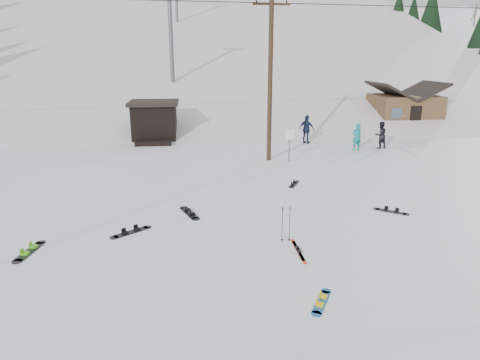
{
  "coord_description": "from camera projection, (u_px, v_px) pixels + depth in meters",
  "views": [
    {
      "loc": [
        -2.24,
        -9.74,
        5.82
      ],
      "look_at": [
        -0.61,
        5.3,
        1.4
      ],
      "focal_mm": 32.0,
      "sensor_mm": 36.0,
      "label": 1
    }
  ],
  "objects": [
    {
      "name": "skier_pink",
      "position": [
        401.0,
        123.0,
        33.6
      ],
      "size": [
        1.06,
        0.76,
        1.47
      ],
      "primitive_type": "imported",
      "rotation": [
        0.0,
        0.0,
        2.89
      ],
      "color": "#D24A85",
      "rests_on": "ground"
    },
    {
      "name": "utility_pole",
      "position": [
        270.0,
        77.0,
        23.41
      ],
      "size": [
        2.0,
        0.26,
        9.0
      ],
      "color": "#3A2819",
      "rests_on": "ground"
    },
    {
      "name": "skier_teal",
      "position": [
        357.0,
        137.0,
        27.05
      ],
      "size": [
        0.68,
        0.5,
        1.72
      ],
      "primitive_type": "imported",
      "rotation": [
        0.0,
        0.0,
        3.3
      ],
      "color": "#0C7C7C",
      "rests_on": "ground"
    },
    {
      "name": "board_scatter_f",
      "position": [
        294.0,
        184.0,
        20.03
      ],
      "size": [
        0.74,
        1.19,
        0.09
      ],
      "rotation": [
        0.0,
        0.0,
        1.09
      ],
      "color": "black",
      "rests_on": "ground"
    },
    {
      "name": "trail_sign",
      "position": [
        290.0,
        139.0,
        24.08
      ],
      "size": [
        0.5,
        0.09,
        1.85
      ],
      "color": "#595B60",
      "rests_on": "ground"
    },
    {
      "name": "skier_dark",
      "position": [
        380.0,
        135.0,
        27.59
      ],
      "size": [
        0.98,
        0.85,
        1.74
      ],
      "primitive_type": "imported",
      "rotation": [
        0.0,
        0.0,
        3.39
      ],
      "color": "black",
      "rests_on": "ground"
    },
    {
      "name": "treeline_crest",
      "position": [
        203.0,
        83.0,
        93.22
      ],
      "size": [
        50.0,
        6.0,
        10.0
      ],
      "primitive_type": null,
      "color": "black",
      "rests_on": "ski_slope"
    },
    {
      "name": "ski_slope",
      "position": [
        210.0,
        173.0,
        67.01
      ],
      "size": [
        60.0,
        85.24,
        65.97
      ],
      "primitive_type": "cube",
      "rotation": [
        0.31,
        0.0,
        0.0
      ],
      "color": "silver",
      "rests_on": "ground"
    },
    {
      "name": "lift_hut",
      "position": [
        155.0,
        121.0,
        30.24
      ],
      "size": [
        3.4,
        4.1,
        2.75
      ],
      "color": "black",
      "rests_on": "ground"
    },
    {
      "name": "ridge_right",
      "position": [
        457.0,
        169.0,
        65.89
      ],
      "size": [
        45.66,
        93.98,
        54.59
      ],
      "primitive_type": "cube",
      "rotation": [
        0.21,
        -0.05,
        -0.12
      ],
      "color": "white",
      "rests_on": "ground"
    },
    {
      "name": "lift_tower_near",
      "position": [
        171.0,
        31.0,
        37.17
      ],
      "size": [
        2.2,
        0.36,
        8.0
      ],
      "color": "#595B60",
      "rests_on": "ski_slope"
    },
    {
      "name": "board_scatter_c",
      "position": [
        29.0,
        251.0,
        13.15
      ],
      "size": [
        0.55,
        1.61,
        0.11
      ],
      "rotation": [
        0.0,
        0.0,
        1.38
      ],
      "color": "black",
      "rests_on": "ground"
    },
    {
      "name": "ski_poles",
      "position": [
        286.0,
        224.0,
        13.77
      ],
      "size": [
        0.32,
        0.09,
        1.18
      ],
      "color": "black",
      "rests_on": "ground"
    },
    {
      "name": "ground",
      "position": [
        285.0,
        287.0,
        11.16
      ],
      "size": [
        200.0,
        200.0,
        0.0
      ],
      "primitive_type": "plane",
      "color": "white",
      "rests_on": "ground"
    },
    {
      "name": "hero_snowboard",
      "position": [
        321.0,
        302.0,
        10.47
      ],
      "size": [
        0.78,
        1.2,
        0.09
      ],
      "rotation": [
        0.0,
        0.0,
        1.06
      ],
      "color": "#1A65AB",
      "rests_on": "ground"
    },
    {
      "name": "skier_navy",
      "position": [
        307.0,
        129.0,
        29.12
      ],
      "size": [
        1.16,
        1.1,
        1.93
      ],
      "primitive_type": "imported",
      "rotation": [
        0.0,
        0.0,
        2.42
      ],
      "color": "#1A2441",
      "rests_on": "ground"
    },
    {
      "name": "hero_skis",
      "position": [
        298.0,
        250.0,
        13.2
      ],
      "size": [
        0.11,
        1.72,
        0.09
      ],
      "rotation": [
        0.0,
        0.0,
        -0.0
      ],
      "color": "red",
      "rests_on": "ground"
    },
    {
      "name": "board_scatter_b",
      "position": [
        190.0,
        213.0,
        16.34
      ],
      "size": [
        0.78,
        1.57,
        0.12
      ],
      "rotation": [
        0.0,
        0.0,
        1.93
      ],
      "color": "black",
      "rests_on": "ground"
    },
    {
      "name": "cabin",
      "position": [
        404.0,
        110.0,
        35.19
      ],
      "size": [
        5.39,
        4.4,
        3.77
      ],
      "color": "brown",
      "rests_on": "ground"
    },
    {
      "name": "board_scatter_d",
      "position": [
        391.0,
        211.0,
        16.52
      ],
      "size": [
        1.14,
        0.95,
        0.1
      ],
      "rotation": [
        0.0,
        0.0,
        -0.67
      ],
      "color": "black",
      "rests_on": "ground"
    },
    {
      "name": "board_scatter_a",
      "position": [
        131.0,
        232.0,
        14.59
      ],
      "size": [
        1.31,
        1.07,
        0.11
      ],
      "rotation": [
        0.0,
        0.0,
        0.65
      ],
      "color": "black",
      "rests_on": "ground"
    }
  ]
}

